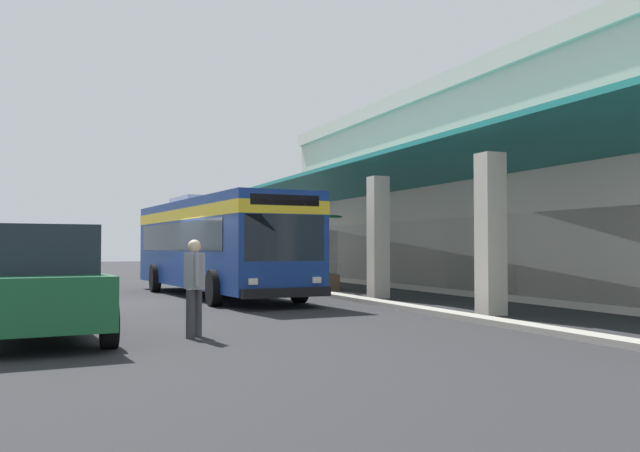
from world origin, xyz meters
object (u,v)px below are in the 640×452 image
at_px(transit_bus, 216,240).
at_px(parked_suv_green, 34,281).
at_px(pedestrian, 194,282).
at_px(parked_sedan_tan, 35,268).
at_px(potted_palm, 323,273).

xyz_separation_m(transit_bus, parked_suv_green, (9.21, -5.44, -0.84)).
xyz_separation_m(transit_bus, pedestrian, (9.98, -2.79, -0.87)).
bearing_deg(transit_bus, pedestrian, -15.63).
height_order(transit_bus, parked_suv_green, transit_bus).
height_order(parked_sedan_tan, pedestrian, pedestrian).
relative_size(parked_sedan_tan, pedestrian, 2.53).
distance_m(transit_bus, parked_sedan_tan, 9.71).
height_order(transit_bus, parked_sedan_tan, transit_bus).
relative_size(transit_bus, parked_sedan_tan, 2.58).
xyz_separation_m(parked_suv_green, potted_palm, (-10.76, 9.89, -0.38)).
distance_m(pedestrian, potted_palm, 13.62).
relative_size(transit_bus, pedestrian, 6.54).
height_order(parked_suv_green, pedestrian, parked_suv_green).
bearing_deg(potted_palm, parked_sedan_tan, -122.31).
distance_m(transit_bus, pedestrian, 10.40).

